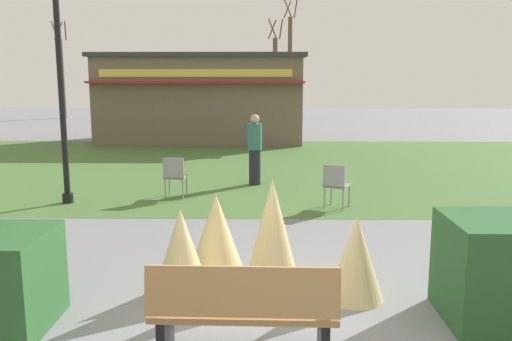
{
  "coord_description": "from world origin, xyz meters",
  "views": [
    {
      "loc": [
        0.11,
        -4.81,
        2.57
      ],
      "look_at": [
        -0.03,
        3.46,
        1.12
      ],
      "focal_mm": 37.81,
      "sensor_mm": 36.0,
      "label": 1
    }
  ],
  "objects_px": {
    "lamppost_mid": "(60,63)",
    "parked_car_west_slot": "(200,115)",
    "cafe_chair_west": "(336,182)",
    "cafe_chair_east": "(175,174)",
    "tree_right_bg": "(275,77)",
    "person_strolling": "(255,149)",
    "tree_center_bg": "(62,76)",
    "food_kiosk": "(202,98)",
    "park_bench": "(243,311)",
    "tree_left_bg": "(290,65)",
    "trash_bin": "(501,277)"
  },
  "relations": [
    {
      "from": "lamppost_mid",
      "to": "parked_car_west_slot",
      "type": "relative_size",
      "value": 1.07
    },
    {
      "from": "cafe_chair_west",
      "to": "cafe_chair_east",
      "type": "xyz_separation_m",
      "value": [
        -3.3,
        0.86,
        0.0
      ]
    },
    {
      "from": "parked_car_west_slot",
      "to": "tree_right_bg",
      "type": "distance_m",
      "value": 6.42
    },
    {
      "from": "cafe_chair_west",
      "to": "person_strolling",
      "type": "distance_m",
      "value": 2.92
    },
    {
      "from": "lamppost_mid",
      "to": "person_strolling",
      "type": "bearing_deg",
      "value": 27.6
    },
    {
      "from": "cafe_chair_east",
      "to": "tree_center_bg",
      "type": "xyz_separation_m",
      "value": [
        -10.72,
        22.53,
        2.06
      ]
    },
    {
      "from": "food_kiosk",
      "to": "park_bench",
      "type": "bearing_deg",
      "value": -82.16
    },
    {
      "from": "lamppost_mid",
      "to": "cafe_chair_west",
      "type": "xyz_separation_m",
      "value": [
        5.45,
        -0.41,
        -2.31
      ]
    },
    {
      "from": "lamppost_mid",
      "to": "tree_left_bg",
      "type": "xyz_separation_m",
      "value": [
        5.65,
        24.86,
        0.5
      ]
    },
    {
      "from": "person_strolling",
      "to": "tree_center_bg",
      "type": "bearing_deg",
      "value": -17.79
    },
    {
      "from": "person_strolling",
      "to": "food_kiosk",
      "type": "bearing_deg",
      "value": -33.89
    },
    {
      "from": "park_bench",
      "to": "parked_car_west_slot",
      "type": "distance_m",
      "value": 23.4
    },
    {
      "from": "trash_bin",
      "to": "food_kiosk",
      "type": "height_order",
      "value": "food_kiosk"
    },
    {
      "from": "person_strolling",
      "to": "tree_left_bg",
      "type": "xyz_separation_m",
      "value": [
        1.83,
        22.86,
        2.47
      ]
    },
    {
      "from": "lamppost_mid",
      "to": "food_kiosk",
      "type": "relative_size",
      "value": 0.56
    },
    {
      "from": "parked_car_west_slot",
      "to": "tree_center_bg",
      "type": "bearing_deg",
      "value": 147.04
    },
    {
      "from": "cafe_chair_east",
      "to": "trash_bin",
      "type": "bearing_deg",
      "value": -50.83
    },
    {
      "from": "cafe_chair_west",
      "to": "parked_car_west_slot",
      "type": "bearing_deg",
      "value": 105.34
    },
    {
      "from": "person_strolling",
      "to": "tree_right_bg",
      "type": "height_order",
      "value": "tree_right_bg"
    },
    {
      "from": "park_bench",
      "to": "tree_left_bg",
      "type": "distance_m",
      "value": 31.24
    },
    {
      "from": "park_bench",
      "to": "parked_car_west_slot",
      "type": "xyz_separation_m",
      "value": [
        -3.2,
        23.18,
        0.16
      ]
    },
    {
      "from": "cafe_chair_west",
      "to": "person_strolling",
      "type": "relative_size",
      "value": 0.53
    },
    {
      "from": "food_kiosk",
      "to": "tree_left_bg",
      "type": "bearing_deg",
      "value": 73.5
    },
    {
      "from": "food_kiosk",
      "to": "tree_right_bg",
      "type": "bearing_deg",
      "value": 73.79
    },
    {
      "from": "parked_car_west_slot",
      "to": "cafe_chair_east",
      "type": "bearing_deg",
      "value": -84.92
    },
    {
      "from": "lamppost_mid",
      "to": "cafe_chair_east",
      "type": "bearing_deg",
      "value": 11.87
    },
    {
      "from": "tree_center_bg",
      "to": "food_kiosk",
      "type": "bearing_deg",
      "value": -50.09
    },
    {
      "from": "person_strolling",
      "to": "tree_right_bg",
      "type": "xyz_separation_m",
      "value": [
        0.82,
        19.65,
        1.71
      ]
    },
    {
      "from": "trash_bin",
      "to": "tree_center_bg",
      "type": "height_order",
      "value": "tree_center_bg"
    },
    {
      "from": "food_kiosk",
      "to": "parked_car_west_slot",
      "type": "relative_size",
      "value": 1.92
    },
    {
      "from": "tree_right_bg",
      "to": "tree_left_bg",
      "type": "bearing_deg",
      "value": 72.55
    },
    {
      "from": "lamppost_mid",
      "to": "cafe_chair_east",
      "type": "xyz_separation_m",
      "value": [
        2.15,
        0.45,
        -2.31
      ]
    },
    {
      "from": "trash_bin",
      "to": "person_strolling",
      "type": "distance_m",
      "value": 7.65
    },
    {
      "from": "trash_bin",
      "to": "food_kiosk",
      "type": "bearing_deg",
      "value": 107.81
    },
    {
      "from": "lamppost_mid",
      "to": "tree_center_bg",
      "type": "xyz_separation_m",
      "value": [
        -8.58,
        22.98,
        -0.24
      ]
    },
    {
      "from": "person_strolling",
      "to": "parked_car_west_slot",
      "type": "relative_size",
      "value": 0.4
    },
    {
      "from": "lamppost_mid",
      "to": "parked_car_west_slot",
      "type": "xyz_separation_m",
      "value": [
        0.68,
        16.98,
        -2.19
      ]
    },
    {
      "from": "cafe_chair_west",
      "to": "park_bench",
      "type": "bearing_deg",
      "value": -105.21
    },
    {
      "from": "tree_left_bg",
      "to": "tree_center_bg",
      "type": "height_order",
      "value": "tree_left_bg"
    },
    {
      "from": "person_strolling",
      "to": "parked_car_west_slot",
      "type": "distance_m",
      "value": 15.31
    },
    {
      "from": "park_bench",
      "to": "tree_left_bg",
      "type": "height_order",
      "value": "tree_left_bg"
    },
    {
      "from": "tree_right_bg",
      "to": "tree_center_bg",
      "type": "height_order",
      "value": "tree_center_bg"
    },
    {
      "from": "tree_left_bg",
      "to": "tree_center_bg",
      "type": "relative_size",
      "value": 1.25
    },
    {
      "from": "cafe_chair_west",
      "to": "cafe_chair_east",
      "type": "height_order",
      "value": "same"
    },
    {
      "from": "cafe_chair_east",
      "to": "tree_right_bg",
      "type": "distance_m",
      "value": 21.44
    },
    {
      "from": "person_strolling",
      "to": "tree_center_bg",
      "type": "distance_m",
      "value": 24.43
    },
    {
      "from": "cafe_chair_east",
      "to": "tree_right_bg",
      "type": "relative_size",
      "value": 0.15
    },
    {
      "from": "lamppost_mid",
      "to": "parked_car_west_slot",
      "type": "distance_m",
      "value": 17.13
    },
    {
      "from": "cafe_chair_west",
      "to": "tree_left_bg",
      "type": "distance_m",
      "value": 25.43
    },
    {
      "from": "cafe_chair_west",
      "to": "cafe_chair_east",
      "type": "distance_m",
      "value": 3.41
    }
  ]
}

